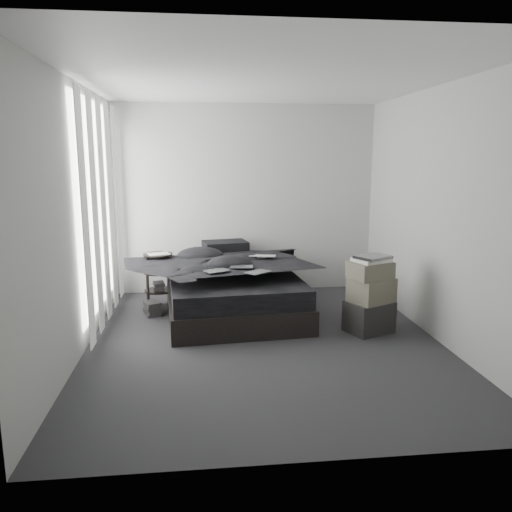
{
  "coord_description": "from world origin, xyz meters",
  "views": [
    {
      "loc": [
        -0.63,
        -4.86,
        1.88
      ],
      "look_at": [
        0.0,
        0.8,
        0.75
      ],
      "focal_mm": 35.0,
      "sensor_mm": 36.0,
      "label": 1
    }
  ],
  "objects": [
    {
      "name": "floor",
      "position": [
        0.0,
        0.0,
        0.0
      ],
      "size": [
        3.6,
        4.2,
        0.01
      ],
      "primitive_type": "cube",
      "color": "#2D2D2F",
      "rests_on": "ground"
    },
    {
      "name": "wall_back",
      "position": [
        0.0,
        2.1,
        1.3
      ],
      "size": [
        3.6,
        0.01,
        2.6
      ],
      "primitive_type": "cube",
      "color": "beige",
      "rests_on": "ground"
    },
    {
      "name": "comic_a",
      "position": [
        -0.47,
        0.46,
        0.74
      ],
      "size": [
        0.31,
        0.27,
        0.01
      ],
      "primitive_type": "cube",
      "rotation": [
        0.0,
        0.0,
        0.47
      ],
      "color": "black",
      "rests_on": "duvet"
    },
    {
      "name": "box_mid",
      "position": [
        1.19,
        0.18,
        0.47
      ],
      "size": [
        0.54,
        0.5,
        0.26
      ],
      "primitive_type": "cube",
      "rotation": [
        0.0,
        0.0,
        0.47
      ],
      "color": "#605C4C",
      "rests_on": "box_lower"
    },
    {
      "name": "wall_right",
      "position": [
        1.8,
        0.0,
        1.3
      ],
      "size": [
        0.01,
        4.2,
        2.6
      ],
      "primitive_type": "cube",
      "color": "beige",
      "rests_on": "ground"
    },
    {
      "name": "floor_books",
      "position": [
        -1.24,
        1.03,
        0.08
      ],
      "size": [
        0.23,
        0.27,
        0.16
      ],
      "primitive_type": "cube",
      "rotation": [
        0.0,
        0.0,
        0.42
      ],
      "color": "black",
      "rests_on": "floor"
    },
    {
      "name": "window_left",
      "position": [
        -1.78,
        0.9,
        1.35
      ],
      "size": [
        0.02,
        2.0,
        2.3
      ],
      "primitive_type": "cube",
      "color": "white",
      "rests_on": "wall_left"
    },
    {
      "name": "duvet",
      "position": [
        -0.26,
        0.97,
        0.62
      ],
      "size": [
        1.65,
        1.87,
        0.24
      ],
      "primitive_type": "imported",
      "rotation": [
        0.0,
        0.0,
        0.08
      ],
      "color": "black",
      "rests_on": "mattress"
    },
    {
      "name": "art_book_white",
      "position": [
        1.17,
        0.19,
        0.8
      ],
      "size": [
        0.43,
        0.4,
        0.04
      ],
      "primitive_type": "cube",
      "rotation": [
        0.0,
        0.0,
        0.4
      ],
      "color": "silver",
      "rests_on": "box_upper"
    },
    {
      "name": "box_lower",
      "position": [
        1.17,
        0.19,
        0.17
      ],
      "size": [
        0.57,
        0.51,
        0.34
      ],
      "primitive_type": "cube",
      "rotation": [
        0.0,
        0.0,
        0.4
      ],
      "color": "black",
      "rests_on": "floor"
    },
    {
      "name": "pillow_upper",
      "position": [
        -0.31,
        1.79,
        0.7
      ],
      "size": [
        0.64,
        0.5,
        0.13
      ],
      "primitive_type": "cube",
      "rotation": [
        0.0,
        0.0,
        0.19
      ],
      "color": "black",
      "rests_on": "pillow_lower"
    },
    {
      "name": "wall_left",
      "position": [
        -1.8,
        0.0,
        1.3
      ],
      "size": [
        0.01,
        4.2,
        2.6
      ],
      "primitive_type": "cube",
      "color": "beige",
      "rests_on": "ground"
    },
    {
      "name": "side_stand",
      "position": [
        -1.18,
        1.39,
        0.34
      ],
      "size": [
        0.42,
        0.42,
        0.68
      ],
      "primitive_type": "cylinder",
      "rotation": [
        0.0,
        0.0,
        0.16
      ],
      "color": "black",
      "rests_on": "floor"
    },
    {
      "name": "ceiling",
      "position": [
        0.0,
        0.0,
        2.6
      ],
      "size": [
        3.6,
        4.2,
        0.01
      ],
      "primitive_type": "cube",
      "color": "white",
      "rests_on": "ground"
    },
    {
      "name": "comic_b",
      "position": [
        -0.18,
        0.63,
        0.74
      ],
      "size": [
        0.28,
        0.2,
        0.01
      ],
      "primitive_type": "cube",
      "rotation": [
        0.0,
        0.0,
        -0.13
      ],
      "color": "black",
      "rests_on": "duvet"
    },
    {
      "name": "wall_front",
      "position": [
        0.0,
        -2.1,
        1.3
      ],
      "size": [
        3.6,
        0.01,
        2.6
      ],
      "primitive_type": "cube",
      "color": "beige",
      "rests_on": "ground"
    },
    {
      "name": "mattress",
      "position": [
        -0.27,
        1.02,
        0.39
      ],
      "size": [
        1.65,
        2.1,
        0.22
      ],
      "primitive_type": "cube",
      "rotation": [
        0.0,
        0.0,
        0.08
      ],
      "color": "black",
      "rests_on": "bed"
    },
    {
      "name": "pillow_lower",
      "position": [
        -0.38,
        1.81,
        0.57
      ],
      "size": [
        0.65,
        0.47,
        0.14
      ],
      "primitive_type": "cube",
      "rotation": [
        0.0,
        0.0,
        0.08
      ],
      "color": "black",
      "rests_on": "mattress"
    },
    {
      "name": "curtain_left",
      "position": [
        -1.73,
        0.9,
        1.28
      ],
      "size": [
        0.06,
        2.12,
        2.48
      ],
      "primitive_type": "cube",
      "color": "white",
      "rests_on": "wall_left"
    },
    {
      "name": "box_upper",
      "position": [
        1.16,
        0.18,
        0.69
      ],
      "size": [
        0.5,
        0.45,
        0.18
      ],
      "primitive_type": "cube",
      "rotation": [
        0.0,
        0.0,
        0.34
      ],
      "color": "#605C4C",
      "rests_on": "box_mid"
    },
    {
      "name": "laptop",
      "position": [
        0.11,
        1.1,
        0.75
      ],
      "size": [
        0.37,
        0.28,
        0.03
      ],
      "primitive_type": "imported",
      "rotation": [
        0.0,
        0.0,
        -0.23
      ],
      "color": "silver",
      "rests_on": "duvet"
    },
    {
      "name": "art_book_snake",
      "position": [
        1.19,
        0.18,
        0.84
      ],
      "size": [
        0.43,
        0.4,
        0.03
      ],
      "primitive_type": "cube",
      "rotation": [
        0.0,
        0.0,
        0.5
      ],
      "color": "silver",
      "rests_on": "art_book_white"
    },
    {
      "name": "bed",
      "position": [
        -0.27,
        1.02,
        0.14
      ],
      "size": [
        1.71,
        2.17,
        0.28
      ],
      "primitive_type": "cube",
      "rotation": [
        0.0,
        0.0,
        0.08
      ],
      "color": "black",
      "rests_on": "floor"
    },
    {
      "name": "comic_c",
      "position": [
        -0.03,
        0.34,
        0.75
      ],
      "size": [
        0.31,
        0.29,
        0.01
      ],
      "primitive_type": "cube",
      "rotation": [
        0.0,
        0.0,
        0.69
      ],
      "color": "black",
      "rests_on": "duvet"
    },
    {
      "name": "papers",
      "position": [
        -1.17,
        1.39,
        0.68
      ],
      "size": [
        0.31,
        0.27,
        0.01
      ],
      "primitive_type": "cube",
      "rotation": [
        0.0,
        0.0,
        0.33
      ],
      "color": "white",
      "rests_on": "side_stand"
    }
  ]
}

